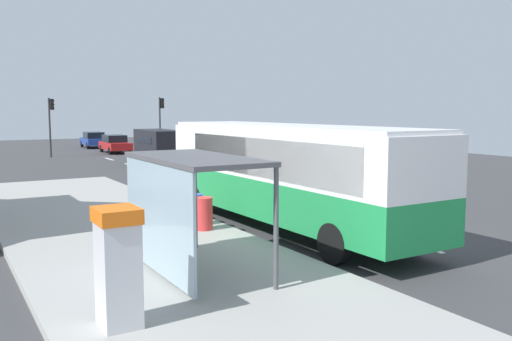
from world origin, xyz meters
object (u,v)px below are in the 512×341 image
Objects in this scene: recycling_bin_red at (204,214)px; recycling_bin_yellow at (185,206)px; traffic_light_far_side at (51,118)px; traffic_light_near_side at (161,116)px; sedan_far at (115,144)px; ticket_machine at (118,266)px; recycling_bin_blue at (194,210)px; bus_shelter at (181,185)px; recycling_bin_orange at (176,203)px; white_van at (159,144)px; sedan_near at (93,140)px; bus at (285,170)px.

recycling_bin_yellow is (0.00, 1.40, 0.00)m from recycling_bin_red.
traffic_light_near_side is at bearing -5.32° from traffic_light_far_side.
sedan_far is 4.71m from traffic_light_near_side.
recycling_bin_yellow is (4.21, 7.22, -0.52)m from ticket_machine.
bus_shelter is (-2.21, -4.37, 1.44)m from recycling_bin_blue.
recycling_bin_blue is 1.40m from recycling_bin_orange.
white_van is 26.09m from bus_shelter.
recycling_bin_blue is at bearing -108.78° from traffic_light_near_side.
traffic_light_far_side is at bearing -120.87° from sedan_near.
recycling_bin_red is at bearing -106.99° from white_van.
recycling_bin_red is 0.70m from recycling_bin_blue.
sedan_near is 4.71× the size of recycling_bin_blue.
sedan_far is 4.68× the size of recycling_bin_red.
ticket_machine is (-6.69, -5.29, -0.67)m from bus.
sedan_near is at bearing 76.59° from ticket_machine.
traffic_light_far_side reaches higher than bus_shelter.
recycling_bin_blue is at bearing 153.68° from bus.
bus_shelter is at bearing -146.22° from bus.
bus_shelter is (-8.71, -35.46, 1.31)m from sedan_far.
white_van is at bearing 73.01° from recycling_bin_red.
ticket_machine reaches higher than recycling_bin_red.
ticket_machine is at bearing -111.61° from white_van.
traffic_light_near_side reaches higher than sedan_near.
sedan_far reaches higher than recycling_bin_orange.
white_van is 28.79m from ticket_machine.
ticket_machine is 8.37m from recycling_bin_yellow.
bus_shelter reaches higher than recycling_bin_red.
recycling_bin_yellow is 0.21× the size of traffic_light_far_side.
recycling_bin_blue is (-2.49, 1.23, -1.19)m from bus.
traffic_light_far_side reaches higher than recycling_bin_blue.
traffic_light_near_side reaches higher than recycling_bin_yellow.
sedan_near is at bearing 84.22° from bus.
traffic_light_far_side reaches higher than recycling_bin_yellow.
traffic_light_far_side is 33.89m from bus_shelter.
recycling_bin_yellow is at bearing -109.21° from traffic_light_near_side.
traffic_light_near_side is 8.64m from traffic_light_far_side.
ticket_machine is 2.04× the size of recycling_bin_blue.
bus is 32.58m from sedan_far.
recycling_bin_orange is at bearing -109.67° from traffic_light_near_side.
traffic_light_far_side is at bearing 87.89° from recycling_bin_red.
bus is 2.42× the size of traffic_light_far_side.
recycling_bin_orange is at bearing 90.00° from recycling_bin_red.
ticket_machine is (-10.71, -37.60, 0.38)m from sedan_far.
white_van is at bearing 79.68° from bus.
recycling_bin_red is at bearing -92.11° from traffic_light_far_side.
sedan_far is at bearing -89.96° from sedan_near.
traffic_light_far_side is at bearing 81.58° from ticket_machine.
traffic_light_near_side reaches higher than bus.
recycling_bin_yellow is (-6.40, -19.54, -0.69)m from white_van.
recycling_bin_yellow is 0.20× the size of traffic_light_near_side.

